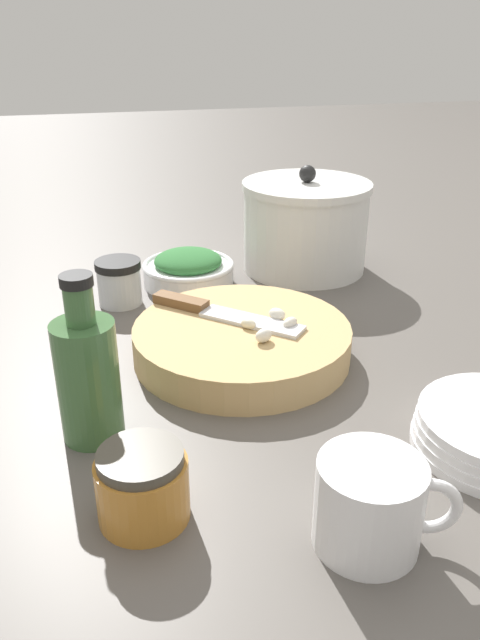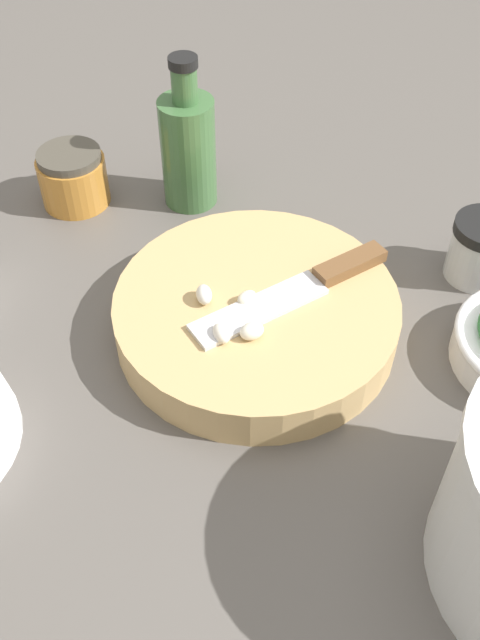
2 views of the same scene
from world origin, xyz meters
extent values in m
plane|color=#56514C|center=(0.00, 0.00, 0.00)|extent=(5.00, 5.00, 0.00)
cylinder|color=tan|center=(-0.02, -0.03, 0.02)|extent=(0.28, 0.28, 0.04)
cube|color=brown|center=(-0.10, -0.09, 0.05)|extent=(0.07, 0.07, 0.01)
cube|color=silver|center=(-0.03, -0.01, 0.05)|extent=(0.12, 0.12, 0.01)
ellipsoid|color=silver|center=(0.00, 0.03, 0.05)|extent=(0.03, 0.03, 0.01)
ellipsoid|color=beige|center=(-0.01, -0.02, 0.05)|extent=(0.02, 0.02, 0.01)
ellipsoid|color=silver|center=(0.03, -0.01, 0.05)|extent=(0.02, 0.03, 0.02)
ellipsoid|color=silver|center=(-0.03, 0.02, 0.05)|extent=(0.03, 0.03, 0.02)
cylinder|color=silver|center=(-0.23, -0.16, 0.03)|extent=(0.07, 0.07, 0.06)
cylinder|color=#BC7A2D|center=(0.24, -0.18, 0.03)|extent=(0.08, 0.08, 0.06)
cylinder|color=#474238|center=(0.24, -0.18, 0.06)|extent=(0.07, 0.07, 0.01)
cylinder|color=#3D6638|center=(0.11, -0.22, 0.06)|extent=(0.06, 0.06, 0.13)
cylinder|color=#3D6638|center=(0.11, -0.22, 0.15)|extent=(0.03, 0.03, 0.04)
cylinder|color=black|center=(0.11, -0.22, 0.17)|extent=(0.03, 0.03, 0.01)
camera|label=1|loc=(0.66, -0.20, 0.39)|focal=35.00mm
camera|label=2|loc=(-0.12, 0.45, 0.52)|focal=40.00mm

